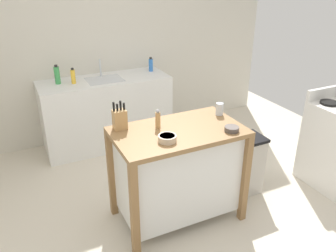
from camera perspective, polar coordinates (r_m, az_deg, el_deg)
ground_plane at (r=3.34m, az=1.12°, el=-15.57°), size 5.86×5.86×0.00m
wall_back at (r=4.63m, az=-11.10°, el=13.74°), size 4.86×0.10×2.60m
kitchen_island at (r=3.11m, az=1.61°, el=-7.28°), size 1.11×0.66×0.91m
knife_block at (r=2.92m, az=-8.00°, el=1.15°), size 0.11×0.09×0.25m
bowl_ceramic_wide at (r=2.93m, az=10.50°, el=-0.46°), size 0.12×0.12×0.04m
bowl_stoneware_deep at (r=2.71m, az=-0.12°, el=-2.03°), size 0.15×0.15×0.05m
drinking_cup at (r=3.23m, az=8.52°, el=2.80°), size 0.07×0.07×0.11m
pepper_grinder at (r=2.92m, az=-1.69°, el=1.13°), size 0.04×0.04×0.17m
trash_bin at (r=3.64m, az=12.46°, el=-6.30°), size 0.36×0.28×0.63m
sink_counter at (r=4.53m, az=-10.10°, el=2.27°), size 1.60×0.60×0.89m
sink_faucet at (r=4.48m, az=-11.15°, el=9.44°), size 0.02×0.02×0.22m
bottle_spray_cleaner at (r=4.27m, az=-15.43°, el=7.93°), size 0.05×0.05×0.19m
bottle_dish_soap at (r=4.63m, az=-2.86°, el=10.08°), size 0.06×0.06×0.19m
bottle_hand_soap at (r=4.31m, az=-17.88°, el=8.03°), size 0.06×0.06×0.23m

